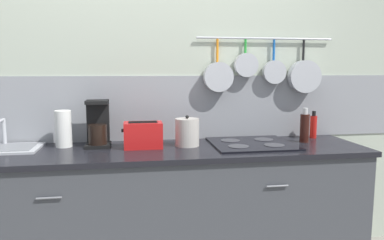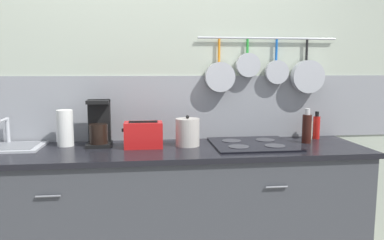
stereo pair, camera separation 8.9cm
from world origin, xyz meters
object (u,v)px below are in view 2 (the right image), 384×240
object	(u,v)px
paper_towel_roll	(65,128)
coffee_maker	(99,127)
bottle_olive_oil	(308,129)
bottle_sesame_oil	(316,127)
kettle	(188,132)
toaster	(143,135)
bottle_hot_sauce	(307,128)

from	to	relation	value
paper_towel_roll	coffee_maker	xyz separation A→B (m)	(0.23, -0.02, 0.01)
bottle_olive_oil	bottle_sesame_oil	distance (m)	0.07
paper_towel_roll	bottle_olive_oil	world-z (taller)	paper_towel_roll
coffee_maker	paper_towel_roll	bearing A→B (deg)	176.05
paper_towel_roll	kettle	bearing A→B (deg)	-6.74
coffee_maker	bottle_olive_oil	size ratio (longest dim) A/B	1.87
toaster	bottle_hot_sauce	distance (m)	1.17
toaster	kettle	distance (m)	0.30
kettle	bottle_sesame_oil	size ratio (longest dim) A/B	1.03
coffee_maker	toaster	xyz separation A→B (m)	(0.30, -0.10, -0.04)
bottle_olive_oil	bottle_sesame_oil	bearing A→B (deg)	3.62
bottle_hot_sauce	paper_towel_roll	bearing A→B (deg)	176.51
coffee_maker	bottle_sesame_oil	distance (m)	1.62
toaster	bottle_hot_sauce	bearing A→B (deg)	0.79
paper_towel_roll	toaster	bearing A→B (deg)	-12.62
bottle_hot_sauce	bottle_sesame_oil	distance (m)	0.21
bottle_olive_oil	bottle_sesame_oil	size ratio (longest dim) A/B	0.81
toaster	paper_towel_roll	bearing A→B (deg)	167.38
bottle_hot_sauce	toaster	bearing A→B (deg)	-179.21
bottle_hot_sauce	bottle_olive_oil	xyz separation A→B (m)	(0.08, 0.14, -0.04)
coffee_maker	bottle_olive_oil	distance (m)	1.55
toaster	bottle_sesame_oil	world-z (taller)	bottle_sesame_oil
paper_towel_roll	kettle	xyz separation A→B (m)	(0.84, -0.10, -0.03)
kettle	bottle_hot_sauce	bearing A→B (deg)	-0.31
coffee_maker	bottle_hot_sauce	bearing A→B (deg)	-3.42
paper_towel_roll	bottle_sesame_oil	world-z (taller)	paper_towel_roll
paper_towel_roll	toaster	size ratio (longest dim) A/B	0.92
toaster	bottle_hot_sauce	xyz separation A→B (m)	(1.17, 0.02, 0.02)
coffee_maker	bottle_olive_oil	world-z (taller)	coffee_maker
bottle_hot_sauce	coffee_maker	bearing A→B (deg)	176.58
kettle	toaster	bearing A→B (deg)	-176.09
paper_towel_roll	bottle_olive_oil	distance (m)	1.78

